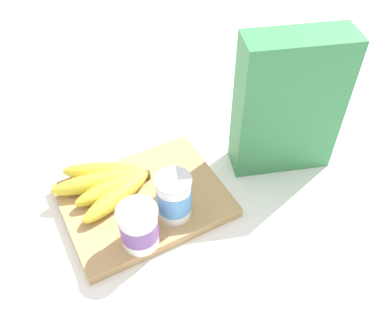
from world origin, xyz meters
TOP-DOWN VIEW (x-y plane):
  - ground_plane at (0.00, 0.00)m, footprint 2.40×2.40m
  - cutting_board at (0.00, 0.00)m, footprint 0.31×0.24m
  - cereal_box at (-0.31, 0.03)m, footprint 0.22×0.14m
  - yogurt_cup_front at (-0.04, 0.06)m, footprint 0.07×0.07m
  - yogurt_cup_back at (0.05, 0.09)m, footprint 0.07×0.07m
  - banana_bunch at (0.05, -0.05)m, footprint 0.20×0.17m

SIDE VIEW (x-z plane):
  - ground_plane at x=0.00m, z-range 0.00..0.00m
  - cutting_board at x=0.00m, z-range 0.00..0.02m
  - banana_bunch at x=0.05m, z-range 0.02..0.06m
  - yogurt_cup_back at x=0.05m, z-range 0.02..0.11m
  - yogurt_cup_front at x=-0.04m, z-range 0.02..0.12m
  - cereal_box at x=-0.31m, z-range 0.00..0.30m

